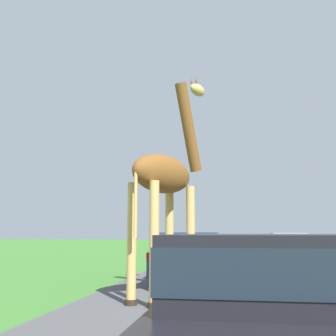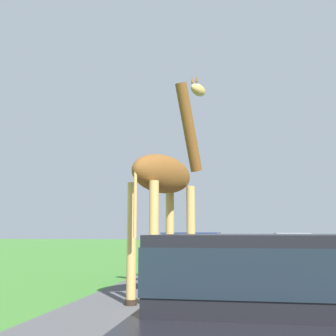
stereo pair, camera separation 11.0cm
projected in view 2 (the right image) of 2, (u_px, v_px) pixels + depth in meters
road at (243, 253)px, 28.19m from camera, size 7.05×120.00×0.00m
giraffe_near_road at (166, 183)px, 9.19m from camera, size 1.62×2.62×5.30m
car_lead_maroon at (267, 320)px, 3.30m from camera, size 1.80×4.00×1.42m
car_queue_right at (292, 245)px, 22.19m from camera, size 1.90×4.64×1.38m
car_far_ahead at (262, 250)px, 17.04m from camera, size 1.75×4.41×1.31m
car_verge_right at (193, 254)px, 12.92m from camera, size 1.81×4.70×1.43m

